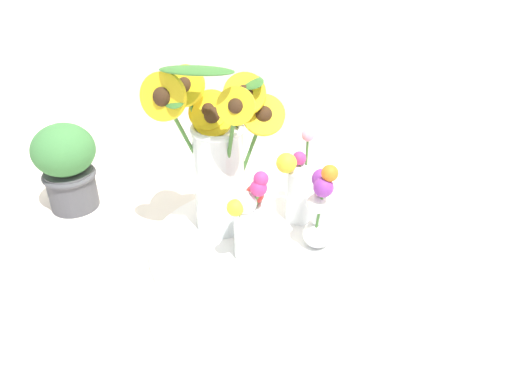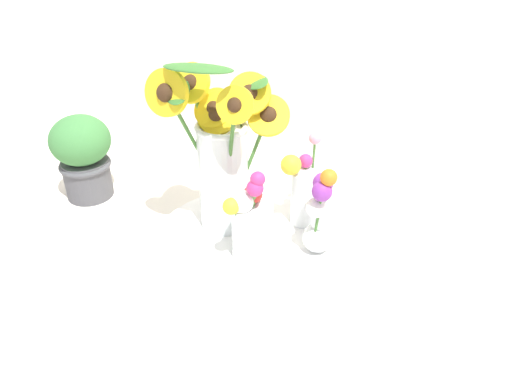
{
  "view_description": "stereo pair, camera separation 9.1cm",
  "coord_description": "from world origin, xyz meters",
  "px_view_note": "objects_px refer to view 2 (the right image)",
  "views": [
    {
      "loc": [
        0.2,
        -0.65,
        0.62
      ],
      "look_at": [
        0.02,
        0.1,
        0.13
      ],
      "focal_mm": 35.0,
      "sensor_mm": 36.0,
      "label": 1
    },
    {
      "loc": [
        0.29,
        -0.62,
        0.62
      ],
      "look_at": [
        0.02,
        0.1,
        0.13
      ],
      "focal_mm": 35.0,
      "sensor_mm": 36.0,
      "label": 2
    }
  ],
  "objects_px": {
    "vase_bulb_right": "(319,215)",
    "potted_plant": "(83,154)",
    "mason_jar_sunflowers": "(222,155)",
    "vase_small_back": "(304,190)",
    "serving_tray": "(256,246)",
    "vase_small_center": "(251,223)"
  },
  "relations": [
    {
      "from": "mason_jar_sunflowers",
      "to": "vase_small_back",
      "type": "height_order",
      "value": "mason_jar_sunflowers"
    },
    {
      "from": "vase_small_center",
      "to": "potted_plant",
      "type": "bearing_deg",
      "value": 168.06
    },
    {
      "from": "vase_bulb_right",
      "to": "potted_plant",
      "type": "xyz_separation_m",
      "value": [
        -0.55,
        0.04,
        0.01
      ]
    },
    {
      "from": "serving_tray",
      "to": "potted_plant",
      "type": "height_order",
      "value": "potted_plant"
    },
    {
      "from": "mason_jar_sunflowers",
      "to": "vase_bulb_right",
      "type": "distance_m",
      "value": 0.22
    },
    {
      "from": "vase_small_back",
      "to": "mason_jar_sunflowers",
      "type": "bearing_deg",
      "value": -155.78
    },
    {
      "from": "vase_small_center",
      "to": "potted_plant",
      "type": "relative_size",
      "value": 0.96
    },
    {
      "from": "serving_tray",
      "to": "vase_small_center",
      "type": "relative_size",
      "value": 2.24
    },
    {
      "from": "vase_small_back",
      "to": "potted_plant",
      "type": "relative_size",
      "value": 0.97
    },
    {
      "from": "serving_tray",
      "to": "vase_small_back",
      "type": "xyz_separation_m",
      "value": [
        0.06,
        0.1,
        0.08
      ]
    },
    {
      "from": "vase_small_back",
      "to": "serving_tray",
      "type": "bearing_deg",
      "value": -121.72
    },
    {
      "from": "serving_tray",
      "to": "potted_plant",
      "type": "xyz_separation_m",
      "value": [
        -0.43,
        0.05,
        0.1
      ]
    },
    {
      "from": "serving_tray",
      "to": "vase_small_center",
      "type": "distance_m",
      "value": 0.09
    },
    {
      "from": "vase_bulb_right",
      "to": "mason_jar_sunflowers",
      "type": "bearing_deg",
      "value": 174.58
    },
    {
      "from": "potted_plant",
      "to": "vase_bulb_right",
      "type": "bearing_deg",
      "value": -3.74
    },
    {
      "from": "mason_jar_sunflowers",
      "to": "vase_small_center",
      "type": "xyz_separation_m",
      "value": [
        0.09,
        -0.08,
        -0.09
      ]
    },
    {
      "from": "mason_jar_sunflowers",
      "to": "potted_plant",
      "type": "relative_size",
      "value": 1.84
    },
    {
      "from": "vase_bulb_right",
      "to": "vase_small_back",
      "type": "xyz_separation_m",
      "value": [
        -0.05,
        0.09,
        -0.01
      ]
    },
    {
      "from": "vase_bulb_right",
      "to": "vase_small_back",
      "type": "relative_size",
      "value": 0.99
    },
    {
      "from": "mason_jar_sunflowers",
      "to": "vase_small_center",
      "type": "height_order",
      "value": "mason_jar_sunflowers"
    },
    {
      "from": "serving_tray",
      "to": "vase_bulb_right",
      "type": "height_order",
      "value": "vase_bulb_right"
    },
    {
      "from": "vase_small_center",
      "to": "vase_small_back",
      "type": "distance_m",
      "value": 0.15
    }
  ]
}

